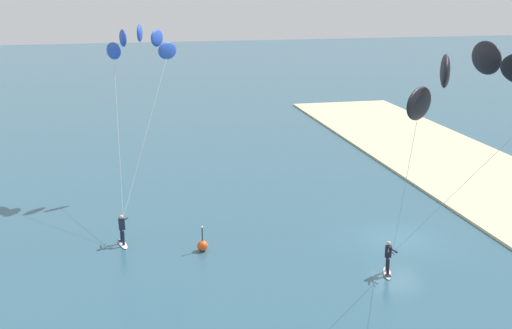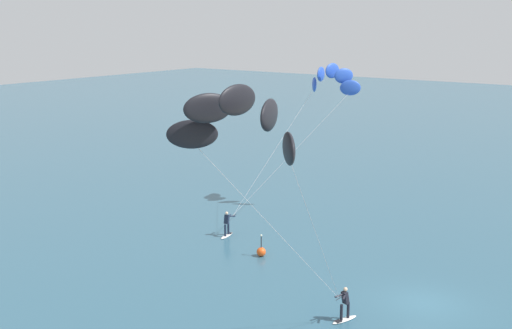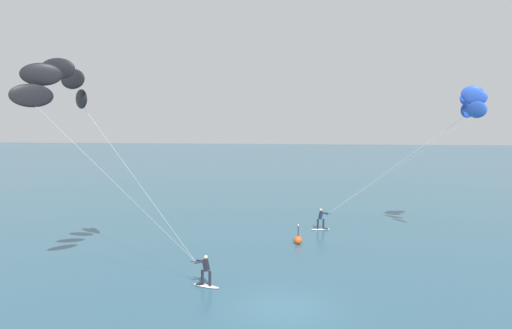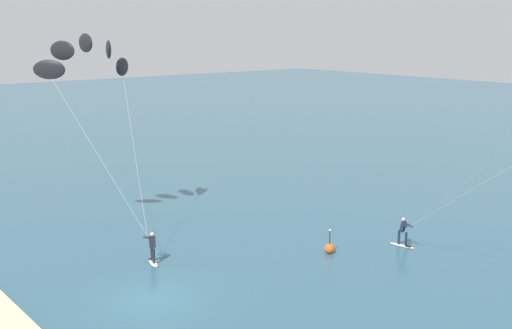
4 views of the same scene
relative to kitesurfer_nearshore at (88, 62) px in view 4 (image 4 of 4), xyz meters
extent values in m
plane|color=#2D566B|center=(11.50, -2.71, -10.10)|extent=(240.00, 240.00, 0.00)
ellipsoid|color=white|center=(7.43, -0.37, -10.06)|extent=(1.54, 0.80, 0.08)
cube|color=black|center=(7.04, -0.24, -10.01)|extent=(0.35, 0.36, 0.02)
cylinder|color=black|center=(7.64, -0.44, -9.63)|extent=(0.14, 0.14, 0.78)
cylinder|color=black|center=(7.22, -0.30, -9.63)|extent=(0.14, 0.14, 0.78)
cube|color=black|center=(7.43, -0.37, -8.94)|extent=(0.40, 0.38, 0.63)
sphere|color=beige|center=(7.43, -0.37, -8.52)|extent=(0.20, 0.20, 0.20)
cylinder|color=black|center=(6.88, -0.34, -8.79)|extent=(0.55, 0.06, 0.03)
cylinder|color=black|center=(7.15, -0.46, -8.76)|extent=(0.60, 0.28, 0.15)
cylinder|color=black|center=(7.16, -0.24, -8.76)|extent=(0.58, 0.33, 0.15)
ellipsoid|color=black|center=(-0.17, 2.25, -0.35)|extent=(1.54, 1.66, 1.10)
ellipsoid|color=black|center=(-0.22, 1.42, 0.70)|extent=(1.89, 1.12, 1.10)
ellipsoid|color=black|center=(-0.29, 0.01, 1.11)|extent=(1.96, 0.42, 1.10)
ellipsoid|color=black|center=(-0.36, -1.39, 0.70)|extent=(1.94, 0.96, 1.10)
ellipsoid|color=black|center=(-0.40, -2.22, -0.35)|extent=(1.66, 1.54, 1.10)
cylinder|color=#B2B2B7|center=(3.35, 0.95, -4.72)|extent=(7.07, 2.61, 8.15)
cylinder|color=#B2B2B7|center=(3.24, -1.28, -4.72)|extent=(7.29, 1.90, 8.15)
ellipsoid|color=white|center=(13.92, 11.93, -10.06)|extent=(1.54, 0.63, 0.08)
cube|color=black|center=(14.33, 12.01, -10.01)|extent=(0.33, 0.33, 0.02)
cylinder|color=#192338|center=(13.70, 11.89, -9.63)|extent=(0.14, 0.14, 0.78)
cylinder|color=#192338|center=(14.14, 11.97, -9.63)|extent=(0.14, 0.14, 0.78)
cube|color=#192338|center=(13.92, 11.93, -8.94)|extent=(0.37, 0.35, 0.63)
sphere|color=beige|center=(13.92, 11.93, -8.52)|extent=(0.20, 0.20, 0.20)
cylinder|color=black|center=(14.46, 11.83, -8.79)|extent=(0.55, 0.13, 0.03)
cylinder|color=#192338|center=(14.21, 11.99, -8.76)|extent=(0.61, 0.20, 0.15)
cylinder|color=#192338|center=(14.17, 11.77, -8.76)|extent=(0.56, 0.40, 0.15)
cylinder|color=#B2B2B7|center=(19.10, 10.09, -4.99)|extent=(9.29, 3.51, 7.60)
cylinder|color=#B2B2B7|center=(19.41, 11.78, -4.99)|extent=(9.92, 0.12, 7.60)
sphere|color=#EA5119|center=(12.18, 7.90, -9.82)|extent=(0.56, 0.56, 0.56)
cylinder|color=#262628|center=(12.18, 7.90, -9.19)|extent=(0.06, 0.06, 0.70)
sphere|color=#F2F2CC|center=(12.18, 7.90, -8.78)|extent=(0.12, 0.12, 0.12)
camera|label=1|loc=(-20.79, 12.32, 3.69)|focal=48.00mm
camera|label=2|loc=(-18.45, -14.02, 3.83)|focal=46.29mm
camera|label=3|loc=(12.05, -22.53, -1.28)|focal=31.65mm
camera|label=4|loc=(35.80, -16.29, 2.01)|focal=45.42mm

